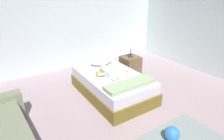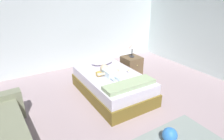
{
  "view_description": "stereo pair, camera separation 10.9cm",
  "coord_description": "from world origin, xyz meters",
  "px_view_note": "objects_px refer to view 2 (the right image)",
  "views": [
    {
      "loc": [
        -1.73,
        -1.99,
        2.08
      ],
      "look_at": [
        0.21,
        0.98,
        0.57
      ],
      "focal_mm": 30.02,
      "sensor_mm": 36.0,
      "label": 1
    },
    {
      "loc": [
        -1.64,
        -2.05,
        2.08
      ],
      "look_at": [
        0.21,
        0.98,
        0.57
      ],
      "focal_mm": 30.02,
      "sensor_mm": 36.0,
      "label": 2
    }
  ],
  "objects_px": {
    "bed": "(112,85)",
    "toy_block": "(99,74)",
    "baby": "(108,72)",
    "baby_bottle": "(129,71)",
    "toothbrush": "(115,70)",
    "nightstand": "(131,67)",
    "toy_ball": "(170,135)",
    "lamp": "(132,47)",
    "pillow": "(102,62)"
  },
  "relations": [
    {
      "from": "nightstand",
      "to": "toothbrush",
      "type": "bearing_deg",
      "value": -152.95
    },
    {
      "from": "baby",
      "to": "toothbrush",
      "type": "relative_size",
      "value": 4.09
    },
    {
      "from": "toothbrush",
      "to": "baby",
      "type": "bearing_deg",
      "value": -155.93
    },
    {
      "from": "bed",
      "to": "baby_bottle",
      "type": "xyz_separation_m",
      "value": [
        0.35,
        -0.11,
        0.27
      ]
    },
    {
      "from": "nightstand",
      "to": "lamp",
      "type": "relative_size",
      "value": 1.63
    },
    {
      "from": "toothbrush",
      "to": "bed",
      "type": "bearing_deg",
      "value": -140.88
    },
    {
      "from": "toy_ball",
      "to": "toothbrush",
      "type": "bearing_deg",
      "value": 84.64
    },
    {
      "from": "toothbrush",
      "to": "pillow",
      "type": "bearing_deg",
      "value": 97.9
    },
    {
      "from": "bed",
      "to": "toothbrush",
      "type": "bearing_deg",
      "value": 39.12
    },
    {
      "from": "bed",
      "to": "pillow",
      "type": "xyz_separation_m",
      "value": [
        0.11,
        0.62,
        0.3
      ]
    },
    {
      "from": "toothbrush",
      "to": "nightstand",
      "type": "relative_size",
      "value": 0.28
    },
    {
      "from": "pillow",
      "to": "lamp",
      "type": "distance_m",
      "value": 0.83
    },
    {
      "from": "pillow",
      "to": "baby",
      "type": "relative_size",
      "value": 0.87
    },
    {
      "from": "bed",
      "to": "toy_block",
      "type": "height_order",
      "value": "toy_block"
    },
    {
      "from": "baby",
      "to": "toy_block",
      "type": "bearing_deg",
      "value": 165.27
    },
    {
      "from": "toothbrush",
      "to": "baby_bottle",
      "type": "distance_m",
      "value": 0.3
    },
    {
      "from": "nightstand",
      "to": "baby_bottle",
      "type": "height_order",
      "value": "baby_bottle"
    },
    {
      "from": "pillow",
      "to": "toy_ball",
      "type": "height_order",
      "value": "pillow"
    },
    {
      "from": "lamp",
      "to": "baby_bottle",
      "type": "xyz_separation_m",
      "value": [
        -0.54,
        -0.61,
        -0.3
      ]
    },
    {
      "from": "pillow",
      "to": "toothbrush",
      "type": "relative_size",
      "value": 3.54
    },
    {
      "from": "toothbrush",
      "to": "toy_ball",
      "type": "xyz_separation_m",
      "value": [
        -0.17,
        -1.77,
        -0.36
      ]
    },
    {
      "from": "bed",
      "to": "toy_ball",
      "type": "height_order",
      "value": "bed"
    },
    {
      "from": "bed",
      "to": "toy_block",
      "type": "bearing_deg",
      "value": 164.29
    },
    {
      "from": "bed",
      "to": "toy_block",
      "type": "distance_m",
      "value": 0.4
    },
    {
      "from": "baby",
      "to": "lamp",
      "type": "relative_size",
      "value": 1.84
    },
    {
      "from": "pillow",
      "to": "baby",
      "type": "distance_m",
      "value": 0.62
    },
    {
      "from": "toothbrush",
      "to": "baby_bottle",
      "type": "xyz_separation_m",
      "value": [
        0.17,
        -0.25,
        0.02
      ]
    },
    {
      "from": "baby",
      "to": "baby_bottle",
      "type": "xyz_separation_m",
      "value": [
        0.43,
        -0.13,
        -0.04
      ]
    },
    {
      "from": "toothbrush",
      "to": "toy_block",
      "type": "relative_size",
      "value": 1.6
    },
    {
      "from": "pillow",
      "to": "lamp",
      "type": "xyz_separation_m",
      "value": [
        0.78,
        -0.12,
        0.27
      ]
    },
    {
      "from": "pillow",
      "to": "baby",
      "type": "bearing_deg",
      "value": -107.62
    },
    {
      "from": "nightstand",
      "to": "toy_ball",
      "type": "bearing_deg",
      "value": -112.45
    },
    {
      "from": "toothbrush",
      "to": "lamp",
      "type": "height_order",
      "value": "lamp"
    },
    {
      "from": "toy_block",
      "to": "toothbrush",
      "type": "bearing_deg",
      "value": 8.18
    },
    {
      "from": "pillow",
      "to": "baby_bottle",
      "type": "height_order",
      "value": "pillow"
    },
    {
      "from": "baby",
      "to": "toothbrush",
      "type": "bearing_deg",
      "value": 24.07
    },
    {
      "from": "lamp",
      "to": "baby_bottle",
      "type": "distance_m",
      "value": 0.87
    },
    {
      "from": "lamp",
      "to": "baby_bottle",
      "type": "bearing_deg",
      "value": -131.52
    },
    {
      "from": "pillow",
      "to": "baby",
      "type": "xyz_separation_m",
      "value": [
        -0.19,
        -0.6,
        0.01
      ]
    },
    {
      "from": "pillow",
      "to": "lamp",
      "type": "relative_size",
      "value": 1.59
    },
    {
      "from": "toothbrush",
      "to": "toy_ball",
      "type": "height_order",
      "value": "toothbrush"
    },
    {
      "from": "bed",
      "to": "lamp",
      "type": "xyz_separation_m",
      "value": [
        0.89,
        0.51,
        0.57
      ]
    },
    {
      "from": "toy_block",
      "to": "bed",
      "type": "bearing_deg",
      "value": -15.71
    },
    {
      "from": "lamp",
      "to": "toy_block",
      "type": "height_order",
      "value": "lamp"
    },
    {
      "from": "pillow",
      "to": "baby_bottle",
      "type": "distance_m",
      "value": 0.77
    },
    {
      "from": "bed",
      "to": "baby_bottle",
      "type": "bearing_deg",
      "value": -16.91
    },
    {
      "from": "pillow",
      "to": "nightstand",
      "type": "height_order",
      "value": "pillow"
    },
    {
      "from": "baby",
      "to": "toy_ball",
      "type": "height_order",
      "value": "baby"
    },
    {
      "from": "baby_bottle",
      "to": "toy_block",
      "type": "bearing_deg",
      "value": 163.61
    },
    {
      "from": "baby",
      "to": "toy_ball",
      "type": "distance_m",
      "value": 1.71
    }
  ]
}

